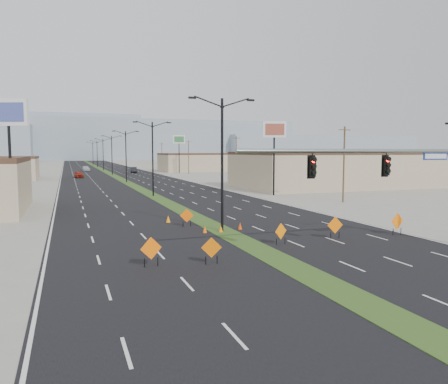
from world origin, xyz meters
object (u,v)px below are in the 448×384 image
object	(u,v)px
car_far	(86,169)
pole_sign_east_near	(274,135)
streetlight_1	(153,156)
cone_3	(168,219)
construction_sign_2	(187,216)
construction_sign_5	(397,222)
construction_sign_1	(211,249)
cone_2	(240,226)
cone_0	(205,229)
streetlight_6	(93,153)
streetlight_4	(103,153)
pole_sign_west	(8,121)
streetlight_0	(222,160)
car_left	(79,175)
construction_sign_4	(335,226)
pole_sign_east_far	(179,142)
construction_sign_3	(281,232)
cone_1	(221,229)
streetlight_3	(112,154)
signal_mast	(411,173)
streetlight_2	(126,155)
streetlight_5	(97,153)
car_mid	(134,170)
construction_sign_0	(151,249)

from	to	relation	value
car_far	pole_sign_east_near	size ratio (longest dim) A/B	0.51
streetlight_1	cone_3	distance (m)	23.34
construction_sign_2	pole_sign_east_near	bearing A→B (deg)	60.73
construction_sign_5	cone_3	bearing A→B (deg)	131.67
streetlight_1	construction_sign_1	distance (m)	37.47
construction_sign_2	cone_2	xyz separation A→B (m)	(3.57, -2.66, -0.57)
cone_0	streetlight_6	bearing A→B (deg)	89.51
streetlight_4	cone_3	world-z (taller)	streetlight_4
pole_sign_west	streetlight_0	bearing A→B (deg)	-9.83
streetlight_1	car_far	xyz separation A→B (m)	(-5.44, 81.14, -4.67)
cone_2	car_left	bearing A→B (deg)	97.71
construction_sign_4	pole_sign_east_far	size ratio (longest dim) A/B	0.15
streetlight_6	construction_sign_3	size ratio (longest dim) A/B	7.05
cone_0	cone_1	xyz separation A→B (m)	(1.19, -0.23, -0.00)
construction_sign_2	cone_1	bearing A→B (deg)	-50.71
construction_sign_1	construction_sign_2	bearing A→B (deg)	95.58
streetlight_3	streetlight_6	size ratio (longest dim) A/B	1.00
signal_mast	streetlight_0	bearing A→B (deg)	130.54
construction_sign_1	pole_sign_east_near	world-z (taller)	pole_sign_east_near
cone_0	cone_2	distance (m)	3.06
streetlight_1	streetlight_6	bearing A→B (deg)	90.00
cone_2	pole_sign_west	xyz separation A→B (m)	(-17.08, 9.87, 8.35)
streetlight_2	streetlight_5	xyz separation A→B (m)	(0.00, 84.00, 0.00)
construction_sign_1	pole_sign_east_near	xyz separation A→B (m)	(19.78, 32.44, 7.48)
streetlight_4	pole_sign_east_near	xyz separation A→B (m)	(15.96, -88.56, 2.93)
construction_sign_2	construction_sign_5	bearing A→B (deg)	-20.68
signal_mast	car_left	bearing A→B (deg)	101.40
construction_sign_5	pole_sign_east_far	world-z (taller)	pole_sign_east_far
car_left	cone_2	distance (m)	74.93
streetlight_3	construction_sign_1	bearing A→B (deg)	-92.35
streetlight_0	cone_0	size ratio (longest dim) A/B	18.47
streetlight_0	car_left	distance (m)	75.12
construction_sign_5	pole_sign_east_far	size ratio (longest dim) A/B	0.15
car_mid	cone_0	size ratio (longest dim) A/B	9.04
streetlight_5	cone_1	world-z (taller)	streetlight_5
construction_sign_2	construction_sign_0	bearing A→B (deg)	-101.82
cone_3	construction_sign_5	bearing A→B (deg)	-37.59
streetlight_4	construction_sign_4	world-z (taller)	streetlight_4
streetlight_3	car_mid	world-z (taller)	streetlight_3
signal_mast	construction_sign_1	bearing A→B (deg)	175.37
cone_2	cone_1	bearing A→B (deg)	-159.36
car_mid	cone_1	world-z (taller)	car_mid
car_left	car_mid	xyz separation A→B (m)	(15.30, 19.10, 0.06)
pole_sign_east_near	construction_sign_3	bearing A→B (deg)	-103.47
car_mid	cone_3	bearing A→B (deg)	-88.79
streetlight_6	pole_sign_east_near	xyz separation A→B (m)	(15.96, -144.56, 2.93)
construction_sign_4	construction_sign_3	bearing A→B (deg)	-171.13
construction_sign_1	pole_sign_west	distance (m)	23.71
construction_sign_4	pole_sign_east_far	bearing A→B (deg)	86.33
construction_sign_4	pole_sign_west	world-z (taller)	pole_sign_west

